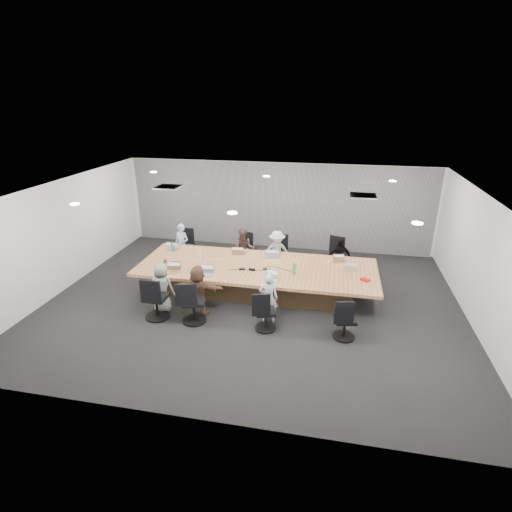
% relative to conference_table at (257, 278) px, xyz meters
% --- Properties ---
extents(floor, '(10.00, 8.00, 0.00)m').
position_rel_conference_table_xyz_m(floor, '(0.00, -0.50, -0.40)').
color(floor, black).
rests_on(floor, ground).
extents(ceiling, '(10.00, 8.00, 0.00)m').
position_rel_conference_table_xyz_m(ceiling, '(0.00, -0.50, 2.40)').
color(ceiling, white).
rests_on(ceiling, wall_back).
extents(wall_back, '(10.00, 0.00, 2.80)m').
position_rel_conference_table_xyz_m(wall_back, '(0.00, 3.50, 1.00)').
color(wall_back, silver).
rests_on(wall_back, ground).
extents(wall_front, '(10.00, 0.00, 2.80)m').
position_rel_conference_table_xyz_m(wall_front, '(0.00, -4.50, 1.00)').
color(wall_front, silver).
rests_on(wall_front, ground).
extents(wall_left, '(0.00, 8.00, 2.80)m').
position_rel_conference_table_xyz_m(wall_left, '(-5.00, -0.50, 1.00)').
color(wall_left, silver).
rests_on(wall_left, ground).
extents(wall_right, '(0.00, 8.00, 2.80)m').
position_rel_conference_table_xyz_m(wall_right, '(5.00, -0.50, 1.00)').
color(wall_right, silver).
rests_on(wall_right, ground).
extents(curtain, '(9.80, 0.04, 2.80)m').
position_rel_conference_table_xyz_m(curtain, '(0.00, 3.42, 1.00)').
color(curtain, gray).
rests_on(curtain, ground).
extents(conference_table, '(6.00, 2.20, 0.74)m').
position_rel_conference_table_xyz_m(conference_table, '(0.00, 0.00, 0.00)').
color(conference_table, '#483520').
rests_on(conference_table, ground).
extents(chair_0, '(0.56, 0.56, 0.76)m').
position_rel_conference_table_xyz_m(chair_0, '(-2.54, 1.70, -0.02)').
color(chair_0, black).
rests_on(chair_0, ground).
extents(chair_1, '(0.61, 0.61, 0.75)m').
position_rel_conference_table_xyz_m(chair_1, '(-0.64, 1.70, -0.02)').
color(chair_1, black).
rests_on(chair_1, ground).
extents(chair_2, '(0.59, 0.59, 0.72)m').
position_rel_conference_table_xyz_m(chair_2, '(0.31, 1.70, -0.04)').
color(chair_2, black).
rests_on(chair_2, ground).
extents(chair_3, '(0.72, 0.72, 0.84)m').
position_rel_conference_table_xyz_m(chair_3, '(2.05, 1.70, 0.02)').
color(chair_3, black).
rests_on(chair_3, ground).
extents(chair_4, '(0.59, 0.59, 0.87)m').
position_rel_conference_table_xyz_m(chair_4, '(-1.99, -1.70, 0.03)').
color(chair_4, black).
rests_on(chair_4, ground).
extents(chair_5, '(0.72, 0.72, 0.85)m').
position_rel_conference_table_xyz_m(chair_5, '(-1.10, -1.70, 0.02)').
color(chair_5, black).
rests_on(chair_5, ground).
extents(chair_6, '(0.60, 0.60, 0.72)m').
position_rel_conference_table_xyz_m(chair_6, '(0.53, -1.70, -0.04)').
color(chair_6, black).
rests_on(chair_6, ground).
extents(chair_7, '(0.58, 0.58, 0.73)m').
position_rel_conference_table_xyz_m(chair_7, '(2.21, -1.70, -0.04)').
color(chair_7, black).
rests_on(chair_7, ground).
extents(person_0, '(0.52, 0.40, 1.27)m').
position_rel_conference_table_xyz_m(person_0, '(-2.54, 1.35, 0.23)').
color(person_0, '#98B4DD').
rests_on(person_0, ground).
extents(laptop_0, '(0.37, 0.26, 0.02)m').
position_rel_conference_table_xyz_m(laptop_0, '(-2.54, 0.80, 0.35)').
color(laptop_0, '#B2B2B7').
rests_on(laptop_0, conference_table).
extents(person_1, '(0.67, 0.55, 1.25)m').
position_rel_conference_table_xyz_m(person_1, '(-0.64, 1.35, 0.23)').
color(person_1, '#48352F').
rests_on(person_1, ground).
extents(laptop_1, '(0.35, 0.25, 0.02)m').
position_rel_conference_table_xyz_m(laptop_1, '(-0.64, 0.80, 0.35)').
color(laptop_1, '#8C6647').
rests_on(laptop_1, conference_table).
extents(person_2, '(0.89, 0.64, 1.25)m').
position_rel_conference_table_xyz_m(person_2, '(0.31, 1.35, 0.22)').
color(person_2, '#B0B8AE').
rests_on(person_2, ground).
extents(laptop_2, '(0.39, 0.30, 0.02)m').
position_rel_conference_table_xyz_m(laptop_2, '(0.31, 0.80, 0.35)').
color(laptop_2, '#B2B2B7').
rests_on(laptop_2, conference_table).
extents(person_3, '(0.72, 0.40, 1.16)m').
position_rel_conference_table_xyz_m(person_3, '(2.05, 1.35, 0.18)').
color(person_3, black).
rests_on(person_3, ground).
extents(laptop_3, '(0.32, 0.25, 0.02)m').
position_rel_conference_table_xyz_m(laptop_3, '(2.05, 0.80, 0.35)').
color(laptop_3, '#8C6647').
rests_on(laptop_3, conference_table).
extents(person_4, '(0.59, 0.38, 1.19)m').
position_rel_conference_table_xyz_m(person_4, '(-1.99, -1.35, 0.20)').
color(person_4, gray).
rests_on(person_4, ground).
extents(laptop_4, '(0.38, 0.29, 0.02)m').
position_rel_conference_table_xyz_m(laptop_4, '(-1.99, -0.80, 0.35)').
color(laptop_4, '#8C6647').
rests_on(laptop_4, conference_table).
extents(person_5, '(1.13, 0.38, 1.21)m').
position_rel_conference_table_xyz_m(person_5, '(-1.10, -1.35, 0.20)').
color(person_5, brown).
rests_on(person_5, ground).
extents(laptop_5, '(0.32, 0.23, 0.02)m').
position_rel_conference_table_xyz_m(laptop_5, '(-1.10, -0.80, 0.35)').
color(laptop_5, '#B2B2B7').
rests_on(laptop_5, conference_table).
extents(person_6, '(0.46, 0.34, 1.16)m').
position_rel_conference_table_xyz_m(person_6, '(0.53, -1.35, 0.18)').
color(person_6, silver).
rests_on(person_6, ground).
extents(laptop_6, '(0.33, 0.26, 0.02)m').
position_rel_conference_table_xyz_m(laptop_6, '(0.53, -0.80, 0.35)').
color(laptop_6, '#B2B2B7').
rests_on(laptop_6, conference_table).
extents(bottle_green_left, '(0.09, 0.09, 0.25)m').
position_rel_conference_table_xyz_m(bottle_green_left, '(-2.50, 0.56, 0.46)').
color(bottle_green_left, '#368351').
rests_on(bottle_green_left, conference_table).
extents(bottle_green_right, '(0.10, 0.10, 0.28)m').
position_rel_conference_table_xyz_m(bottle_green_right, '(0.98, -0.31, 0.48)').
color(bottle_green_right, '#368351').
rests_on(bottle_green_right, conference_table).
extents(bottle_clear, '(0.08, 0.08, 0.22)m').
position_rel_conference_table_xyz_m(bottle_clear, '(-1.56, 0.20, 0.45)').
color(bottle_clear, silver).
rests_on(bottle_clear, conference_table).
extents(cup_white_far, '(0.08, 0.08, 0.10)m').
position_rel_conference_table_xyz_m(cup_white_far, '(-0.19, 0.38, 0.39)').
color(cup_white_far, white).
rests_on(cup_white_far, conference_table).
extents(cup_white_near, '(0.09, 0.09, 0.09)m').
position_rel_conference_table_xyz_m(cup_white_near, '(1.78, 0.45, 0.39)').
color(cup_white_near, white).
rests_on(cup_white_near, conference_table).
extents(mug_brown, '(0.08, 0.08, 0.10)m').
position_rel_conference_table_xyz_m(mug_brown, '(-2.36, -0.27, 0.39)').
color(mug_brown, brown).
rests_on(mug_brown, conference_table).
extents(mic_left, '(0.18, 0.14, 0.03)m').
position_rel_conference_table_xyz_m(mic_left, '(-0.31, -0.30, 0.35)').
color(mic_left, black).
rests_on(mic_left, conference_table).
extents(mic_right, '(0.18, 0.15, 0.03)m').
position_rel_conference_table_xyz_m(mic_right, '(0.28, -0.17, 0.35)').
color(mic_right, black).
rests_on(mic_right, conference_table).
extents(stapler, '(0.16, 0.05, 0.06)m').
position_rel_conference_table_xyz_m(stapler, '(-0.06, -0.31, 0.37)').
color(stapler, black).
rests_on(stapler, conference_table).
extents(canvas_bag, '(0.28, 0.19, 0.15)m').
position_rel_conference_table_xyz_m(canvas_bag, '(2.33, 0.20, 0.41)').
color(canvas_bag, '#AF9D8B').
rests_on(canvas_bag, conference_table).
extents(snack_packet, '(0.23, 0.22, 0.04)m').
position_rel_conference_table_xyz_m(snack_packet, '(2.65, -0.35, 0.36)').
color(snack_packet, red).
rests_on(snack_packet, conference_table).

